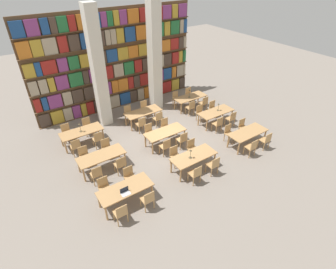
{
  "coord_description": "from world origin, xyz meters",
  "views": [
    {
      "loc": [
        -5.69,
        -8.67,
        7.55
      ],
      "look_at": [
        0.0,
        -0.23,
        0.65
      ],
      "focal_mm": 28.0,
      "sensor_mm": 36.0,
      "label": 1
    }
  ],
  "objects": [
    {
      "name": "chair_23",
      "position": [
        3.76,
        0.77,
        0.48
      ],
      "size": [
        0.42,
        0.4,
        0.89
      ],
      "rotation": [
        0.0,
        0.0,
        3.14
      ],
      "color": "tan",
      "rests_on": "ground_plane"
    },
    {
      "name": "ground_plane",
      "position": [
        0.0,
        0.0,
        0.0
      ],
      "size": [
        40.0,
        40.0,
        0.0
      ],
      "primitive_type": "plane",
      "color": "gray"
    },
    {
      "name": "chair_24",
      "position": [
        -3.85,
        1.53,
        0.48
      ],
      "size": [
        0.42,
        0.4,
        0.89
      ],
      "color": "tan",
      "rests_on": "ground_plane"
    },
    {
      "name": "chair_6",
      "position": [
        0.45,
        -2.91,
        0.48
      ],
      "size": [
        0.42,
        0.4,
        0.89
      ],
      "color": "tan",
      "rests_on": "ground_plane"
    },
    {
      "name": "chair_27",
      "position": [
        -2.8,
        2.92,
        0.48
      ],
      "size": [
        0.42,
        0.4,
        0.89
      ],
      "rotation": [
        0.0,
        0.0,
        3.14
      ],
      "color": "tan",
      "rests_on": "ground_plane"
    },
    {
      "name": "chair_7",
      "position": [
        0.45,
        -1.52,
        0.48
      ],
      "size": [
        0.42,
        0.4,
        0.89
      ],
      "rotation": [
        0.0,
        0.0,
        3.14
      ],
      "color": "tan",
      "rests_on": "ground_plane"
    },
    {
      "name": "reading_table_7",
      "position": [
        0.06,
        2.25,
        0.64
      ],
      "size": [
        1.98,
        0.82,
        0.72
      ],
      "color": "tan",
      "rests_on": "ground_plane"
    },
    {
      "name": "desk_lamp_2",
      "position": [
        -3.34,
        2.2,
        1.03
      ],
      "size": [
        0.14,
        0.14,
        0.46
      ],
      "color": "brown",
      "rests_on": "reading_table_6"
    },
    {
      "name": "chair_35",
      "position": [
        3.74,
        2.96,
        0.48
      ],
      "size": [
        0.42,
        0.4,
        0.89
      ],
      "rotation": [
        0.0,
        0.0,
        3.14
      ],
      "color": "tan",
      "rests_on": "ground_plane"
    },
    {
      "name": "chair_17",
      "position": [
        -0.48,
        0.66,
        0.48
      ],
      "size": [
        0.42,
        0.4,
        0.89
      ],
      "rotation": [
        0.0,
        0.0,
        3.14
      ],
      "color": "tan",
      "rests_on": "ground_plane"
    },
    {
      "name": "chair_30",
      "position": [
        0.56,
        1.55,
        0.48
      ],
      "size": [
        0.42,
        0.4,
        0.89
      ],
      "color": "tan",
      "rests_on": "ground_plane"
    },
    {
      "name": "chair_22",
      "position": [
        3.76,
        -0.63,
        0.48
      ],
      "size": [
        0.42,
        0.4,
        0.89
      ],
      "color": "tan",
      "rests_on": "ground_plane"
    },
    {
      "name": "chair_29",
      "position": [
        -0.47,
        2.94,
        0.48
      ],
      "size": [
        0.42,
        0.4,
        0.89
      ],
      "rotation": [
        0.0,
        0.0,
        3.14
      ],
      "color": "tan",
      "rests_on": "ground_plane"
    },
    {
      "name": "chair_11",
      "position": [
        3.67,
        -1.56,
        0.48
      ],
      "size": [
        0.42,
        0.4,
        0.89
      ],
      "rotation": [
        0.0,
        0.0,
        3.14
      ],
      "color": "tan",
      "rests_on": "ground_plane"
    },
    {
      "name": "chair_34",
      "position": [
        3.74,
        1.56,
        0.48
      ],
      "size": [
        0.42,
        0.4,
        0.89
      ],
      "color": "tan",
      "rests_on": "ground_plane"
    },
    {
      "name": "reading_table_3",
      "position": [
        -3.24,
        -0.04,
        0.64
      ],
      "size": [
        1.98,
        0.82,
        0.72
      ],
      "color": "tan",
      "rests_on": "ground_plane"
    },
    {
      "name": "laptop",
      "position": [
        -3.34,
        -2.52,
        0.76
      ],
      "size": [
        0.32,
        0.22,
        0.21
      ],
      "color": "silver",
      "rests_on": "reading_table_0"
    },
    {
      "name": "bookshelf_bank",
      "position": [
        0.01,
        4.89,
        2.68
      ],
      "size": [
        9.67,
        0.35,
        5.5
      ],
      "color": "brown",
      "rests_on": "ground_plane"
    },
    {
      "name": "chair_33",
      "position": [
        2.75,
        2.96,
        0.48
      ],
      "size": [
        0.42,
        0.4,
        0.89
      ],
      "rotation": [
        0.0,
        0.0,
        3.14
      ],
      "color": "tan",
      "rests_on": "ground_plane"
    },
    {
      "name": "reading_table_5",
      "position": [
        3.3,
        0.07,
        0.64
      ],
      "size": [
        1.98,
        0.82,
        0.72
      ],
      "color": "tan",
      "rests_on": "ground_plane"
    },
    {
      "name": "desk_lamp_3",
      "position": [
        3.18,
        2.24,
        1.06
      ],
      "size": [
        0.14,
        0.14,
        0.5
      ],
      "color": "brown",
      "rests_on": "reading_table_8"
    },
    {
      "name": "chair_25",
      "position": [
        -3.85,
        2.92,
        0.48
      ],
      "size": [
        0.42,
        0.4,
        0.89
      ],
      "rotation": [
        0.0,
        0.0,
        3.14
      ],
      "color": "tan",
      "rests_on": "ground_plane"
    },
    {
      "name": "chair_5",
      "position": [
        -0.5,
        -1.52,
        0.48
      ],
      "size": [
        0.42,
        0.4,
        0.89
      ],
      "rotation": [
        0.0,
        0.0,
        3.14
      ],
      "color": "tan",
      "rests_on": "ground_plane"
    },
    {
      "name": "chair_14",
      "position": [
        -2.72,
        -0.74,
        0.48
      ],
      "size": [
        0.42,
        0.4,
        0.89
      ],
      "color": "tan",
      "rests_on": "ground_plane"
    },
    {
      "name": "chair_18",
      "position": [
        0.46,
        -0.73,
        0.48
      ],
      "size": [
        0.42,
        0.4,
        0.89
      ],
      "color": "tan",
      "rests_on": "ground_plane"
    },
    {
      "name": "chair_4",
      "position": [
        -0.5,
        -2.91,
        0.48
      ],
      "size": [
        0.42,
        0.4,
        0.89
      ],
      "color": "tan",
      "rests_on": "ground_plane"
    },
    {
      "name": "desk_lamp_0",
      "position": [
        -0.25,
        -2.24,
        1.01
      ],
      "size": [
        0.14,
        0.14,
        0.42
      ],
      "color": "brown",
      "rests_on": "reading_table_1"
    },
    {
      "name": "chair_26",
      "position": [
        -2.8,
        1.53,
        0.48
      ],
      "size": [
        0.42,
        0.4,
        0.89
      ],
      "color": "tan",
      "rests_on": "ground_plane"
    },
    {
      "name": "chair_1",
      "position": [
        -3.78,
        -1.61,
        0.48
      ],
      "size": [
        0.42,
        0.4,
        0.89
      ],
      "rotation": [
        0.0,
        0.0,
        3.14
      ],
      "color": "tan",
      "rests_on": "ground_plane"
    },
    {
      "name": "chair_32",
      "position": [
        2.75,
        1.56,
        0.48
      ],
      "size": [
        0.42,
        0.4,
        0.89
      ],
      "color": "tan",
      "rests_on": "ground_plane"
    },
    {
      "name": "chair_3",
      "position": [
        -2.73,
        -1.61,
        0.48
      ],
      "size": [
        0.42,
        0.4,
        0.89
      ],
      "rotation": [
        0.0,
        0.0,
        3.14
      ],
      "color": "tan",
      "rests_on": "ground_plane"
    },
    {
      "name": "chair_0",
      "position": [
        -3.78,
        -3.0,
        0.48
      ],
      "size": [
        0.42,
        0.4,
        0.89
      ],
      "color": "tan",
      "rests_on": "ground_plane"
    },
    {
      "name": "chair_28",
      "position": [
        -0.47,
        1.55,
        0.48
      ],
      "size": [
        0.42,
        0.4,
        0.89
      ],
      "color": "tan",
      "rests_on": "ground_plane"
    },
    {
      "name": "pillar_left",
      "position": [
        -1.62,
        3.48,
        3.0
      ],
      "size": [
        0.59,
        0.59,
        6.0
      ],
      "color": "silver",
      "rests_on": "ground_plane"
    },
    {
      "name": "chair_9",
      "position": [
        2.69,
        -1.56,
        0.48
      ],
      "size": [
        0.42,
        0.4,
        0.89
      ],
      "rotation": [
        0.0,
        0.0,
        3.14
      ],
      "color": "tan",
      "rests_on": "ground_plane"
    },
    {
      "name": "chair_31",
      "position": [
        0.56,
        2.94,
        0.48
      ],
      "size": [
        0.42,
        0.4,
        0.89
      ],
      "rotation": [
        0.0,
        0.0,
        3.14
      ],
      "color": "tan",
      "rests_on": "ground_plane"
    },
    {
      "name": "chair_12",
      "position": [
        -3.75,
        -0.74,
        0.48
      ],
      "size": [
        0.42,
        0.4,
        0.89
      ],
      "color": "tan",
      "rests_on": "ground_plane"
    },
    {
      "name": "pillar_center",
      "position": [
        1.62,
        3.48,
        3.0
      ],
      "size": [
        0.59,
        0.59,
        6.0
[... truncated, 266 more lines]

